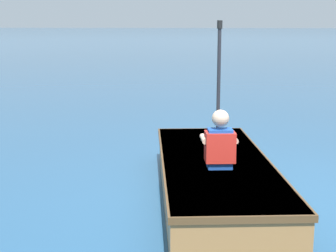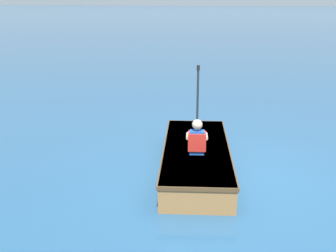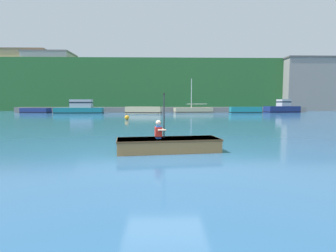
# 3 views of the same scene
# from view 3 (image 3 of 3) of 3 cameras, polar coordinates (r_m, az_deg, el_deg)

# --- Properties ---
(ground_plane) EXTENTS (300.00, 300.00, 0.00)m
(ground_plane) POSITION_cam_3_polar(r_m,az_deg,el_deg) (7.88, -0.72, -6.26)
(ground_plane) COLOR #28567F
(shoreline_ridge) EXTENTS (120.00, 20.00, 10.87)m
(shoreline_ridge) POSITION_cam_3_polar(r_m,az_deg,el_deg) (64.37, -1.33, 8.41)
(shoreline_ridge) COLOR #28602D
(shoreline_ridge) RESTS_ON ground
(waterfront_warehouse_left) EXTENTS (11.72, 6.50, 13.10)m
(waterfront_warehouse_left) POSITION_cam_3_polar(r_m,az_deg,el_deg) (66.96, -28.85, 8.64)
(waterfront_warehouse_left) COLOR tan
(waterfront_warehouse_left) RESTS_ON ground
(waterfront_office_block_center) EXTENTS (9.68, 7.12, 12.34)m
(waterfront_office_block_center) POSITION_cam_3_polar(r_m,az_deg,el_deg) (62.81, -24.12, 8.76)
(waterfront_office_block_center) COLOR #B2A899
(waterfront_office_block_center) RESTS_ON ground
(waterfront_apartment_right) EXTENTS (11.94, 9.11, 10.90)m
(waterfront_apartment_right) POSITION_cam_3_polar(r_m,az_deg,el_deg) (64.22, 27.78, 7.88)
(waterfront_apartment_right) COLOR gray
(waterfront_apartment_right) RESTS_ON ground
(marina_dock) EXTENTS (48.93, 2.40, 0.90)m
(marina_dock) POSITION_cam_3_polar(r_m,az_deg,el_deg) (45.02, -1.29, 3.56)
(marina_dock) COLOR slate
(marina_dock) RESTS_ON ground
(moored_boat_dock_west_end) EXTENTS (5.02, 2.49, 0.80)m
(moored_boat_dock_west_end) POSITION_cam_3_polar(r_m,az_deg,el_deg) (46.85, -26.86, 2.99)
(moored_boat_dock_west_end) COLOR navy
(moored_boat_dock_west_end) RESTS_ON ground
(moored_boat_dock_west_inner) EXTENTS (5.94, 3.11, 2.19)m
(moored_boat_dock_west_inner) POSITION_cam_3_polar(r_m,az_deg,el_deg) (46.49, 23.61, 3.57)
(moored_boat_dock_west_inner) COLOR navy
(moored_boat_dock_west_inner) RESTS_ON ground
(moored_boat_dock_center_near) EXTENTS (7.10, 2.74, 2.12)m
(moored_boat_dock_center_near) POSITION_cam_3_polar(r_m,az_deg,el_deg) (41.40, -18.60, 3.66)
(moored_boat_dock_center_near) COLOR #197A84
(moored_boat_dock_center_near) RESTS_ON ground
(moored_boat_dock_center_far) EXTENTS (6.38, 2.82, 5.52)m
(moored_boat_dock_center_far) POSITION_cam_3_polar(r_m,az_deg,el_deg) (42.81, 5.49, 3.40)
(moored_boat_dock_center_far) COLOR #CCB789
(moored_boat_dock_center_far) RESTS_ON ground
(moored_boat_dock_east_inner) EXTENTS (5.61, 2.79, 1.04)m
(moored_boat_dock_east_inner) POSITION_cam_3_polar(r_m,az_deg,el_deg) (39.73, -5.29, 3.42)
(moored_boat_dock_east_inner) COLOR #CCB789
(moored_boat_dock_east_inner) RESTS_ON ground
(moored_boat_dock_east_end) EXTENTS (4.71, 1.39, 1.01)m
(moored_boat_dock_east_end) POSITION_cam_3_polar(r_m,az_deg,el_deg) (41.65, 16.49, 3.28)
(moored_boat_dock_east_end) COLOR #197A84
(moored_boat_dock_east_end) RESTS_ON ground
(rowboat_foreground) EXTENTS (3.42, 1.57, 0.42)m
(rowboat_foreground) POSITION_cam_3_polar(r_m,az_deg,el_deg) (8.36, 0.40, -3.93)
(rowboat_foreground) COLOR #A3703D
(rowboat_foreground) RESTS_ON ground
(person_paddler) EXTENTS (0.37, 0.39, 1.44)m
(person_paddler) POSITION_cam_3_polar(r_m,az_deg,el_deg) (8.25, -2.02, -0.85)
(person_paddler) COLOR #1E4CA5
(person_paddler) RESTS_ON rowboat_foreground
(channel_buoy) EXTENTS (0.44, 0.44, 0.72)m
(channel_buoy) POSITION_cam_3_polar(r_m,az_deg,el_deg) (24.63, -8.94, 1.83)
(channel_buoy) COLOR orange
(channel_buoy) RESTS_ON ground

